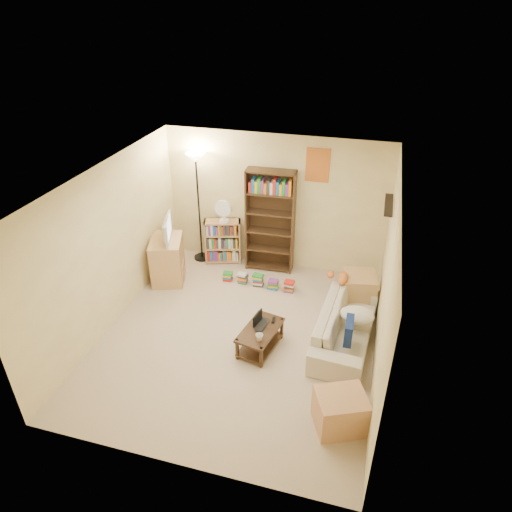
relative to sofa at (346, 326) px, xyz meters
The scene contains 19 objects.
room 2.08m from the sofa, 167.68° to the right, with size 4.50×4.54×2.52m.
sofa is the anchor object (origin of this frame).
navy_pillow 0.49m from the sofa, 81.85° to the right, with size 0.36×0.11×0.33m, color navy.
cream_blanket 0.24m from the sofa, 14.06° to the left, with size 0.51×0.36×0.22m, color beige.
tabby_cat 0.84m from the sofa, 104.23° to the left, with size 0.43×0.18×0.15m.
coffee_table 1.28m from the sofa, 156.61° to the right, with size 0.59×0.87×0.35m.
laptop 1.21m from the sofa, 159.29° to the right, with size 0.25×0.34×0.03m, color black.
laptop_screen 1.32m from the sofa, 161.97° to the right, with size 0.01×0.27×0.18m, color white.
mug 1.35m from the sofa, 146.49° to the right, with size 0.15×0.15×0.10m, color silver.
tv_remote 1.07m from the sofa, 165.65° to the right, with size 0.04×0.14×0.02m, color black.
tv_stand 3.36m from the sofa, 165.21° to the left, with size 0.53×0.74×0.80m, color tan.
television 3.44m from the sofa, 165.21° to the left, with size 0.32×0.71×0.41m, color black.
tall_bookshelf 2.44m from the sofa, 132.87° to the left, with size 0.88×0.33×1.92m.
short_bookshelf 3.03m from the sofa, 145.67° to the left, with size 0.72×0.45×0.86m.
desk_fan 3.07m from the sofa, 145.85° to the left, with size 0.31×0.17×0.43m.
floor_lamp 3.68m from the sofa, 149.88° to the left, with size 0.36×0.36×2.11m.
side_table 0.94m from the sofa, 83.61° to the left, with size 0.52×0.52×0.60m, color tan.
end_cabinet 1.59m from the sofa, 86.39° to the right, with size 0.58×0.48×0.48m, color tan.
book_stacks 1.94m from the sofa, 146.64° to the left, with size 1.34×0.21×0.23m.
Camera 1 is at (1.68, -5.10, 4.56)m, focal length 32.00 mm.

